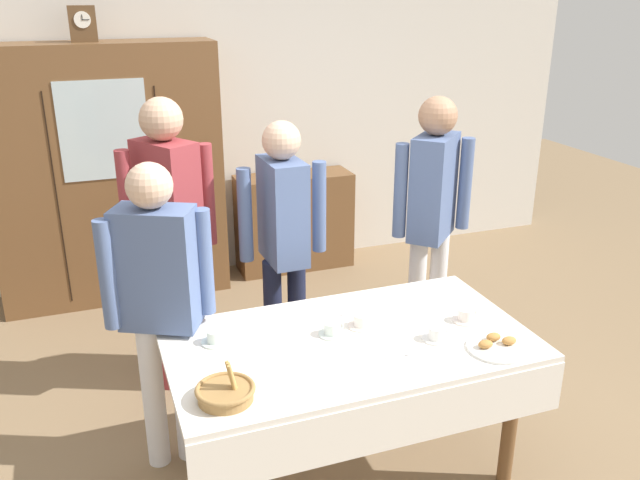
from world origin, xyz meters
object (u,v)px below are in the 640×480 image
(tea_cup_front_edge, at_px, (216,338))
(tea_cup_far_left, at_px, (332,329))
(tea_cup_near_left, at_px, (466,316))
(person_behind_table_left, at_px, (432,206))
(mantel_clock, at_px, (83,24))
(tea_cup_center, at_px, (437,334))
(wall_cabinet, at_px, (108,176))
(spoon_back_edge, at_px, (337,315))
(dining_table, at_px, (352,363))
(tea_cup_mid_right, at_px, (361,322))
(bread_basket, at_px, (226,392))
(person_near_right_end, at_px, (283,231))
(book_stack, at_px, (294,172))
(pastry_plate, at_px, (497,346))
(person_by_cabinet, at_px, (170,218))
(spoon_center, at_px, (402,355))
(spoon_near_right, at_px, (390,304))
(bookshelf_low, at_px, (294,221))
(person_behind_table_right, at_px, (159,292))

(tea_cup_front_edge, height_order, tea_cup_far_left, same)
(tea_cup_near_left, xyz_separation_m, person_behind_table_left, (0.30, 0.90, 0.26))
(mantel_clock, height_order, tea_cup_center, mantel_clock)
(wall_cabinet, bearing_deg, mantel_clock, -179.25)
(spoon_back_edge, bearing_deg, dining_table, -96.90)
(wall_cabinet, xyz_separation_m, tea_cup_front_edge, (0.31, -2.37, -0.18))
(tea_cup_mid_right, bearing_deg, bread_basket, -153.41)
(spoon_back_edge, distance_m, person_near_right_end, 0.73)
(book_stack, xyz_separation_m, pastry_plate, (0.02, -2.91, -0.08))
(tea_cup_near_left, distance_m, person_behind_table_left, 0.98)
(book_stack, height_order, pastry_plate, book_stack)
(tea_cup_near_left, bearing_deg, person_by_cabinet, 138.32)
(book_stack, distance_m, tea_cup_front_edge, 2.69)
(spoon_center, xyz_separation_m, spoon_near_right, (0.17, 0.48, 0.00))
(wall_cabinet, distance_m, spoon_back_edge, 2.51)
(dining_table, xyz_separation_m, book_stack, (0.57, 2.64, 0.20))
(bookshelf_low, height_order, tea_cup_near_left, bookshelf_low)
(wall_cabinet, xyz_separation_m, person_behind_table_right, (0.10, -2.15, -0.02))
(bookshelf_low, height_order, spoon_back_edge, bookshelf_low)
(tea_cup_near_left, distance_m, person_behind_table_right, 1.48)
(bread_basket, bearing_deg, mantel_clock, 96.16)
(spoon_near_right, bearing_deg, spoon_center, -109.98)
(bookshelf_low, height_order, tea_cup_center, bookshelf_low)
(book_stack, bearing_deg, pastry_plate, -89.54)
(wall_cabinet, height_order, bread_basket, wall_cabinet)
(tea_cup_mid_right, bearing_deg, spoon_near_right, 35.33)
(tea_cup_near_left, relative_size, spoon_near_right, 1.09)
(bread_basket, distance_m, spoon_center, 0.81)
(wall_cabinet, distance_m, tea_cup_mid_right, 2.66)
(bookshelf_low, distance_m, spoon_near_right, 2.38)
(tea_cup_mid_right, bearing_deg, book_stack, 79.37)
(tea_cup_near_left, height_order, person_behind_table_left, person_behind_table_left)
(tea_cup_mid_right, xyz_separation_m, tea_cup_far_left, (-0.16, -0.03, 0.00))
(spoon_near_right, bearing_deg, tea_cup_far_left, -153.99)
(tea_cup_center, height_order, spoon_center, tea_cup_center)
(bread_basket, distance_m, person_by_cabinet, 1.39)
(tea_cup_mid_right, distance_m, person_behind_table_right, 0.97)
(tea_cup_mid_right, xyz_separation_m, person_near_right_end, (-0.13, 0.84, 0.20))
(bookshelf_low, xyz_separation_m, spoon_back_edge, (-0.54, -2.37, 0.35))
(person_behind_table_left, height_order, person_near_right_end, person_behind_table_left)
(person_by_cabinet, bearing_deg, spoon_near_right, -40.01)
(book_stack, bearing_deg, tea_cup_far_left, -103.98)
(dining_table, xyz_separation_m, wall_cabinet, (-0.90, 2.59, 0.32))
(mantel_clock, distance_m, book_stack, 1.94)
(bread_basket, bearing_deg, tea_cup_mid_right, 26.59)
(spoon_near_right, relative_size, person_near_right_end, 0.07)
(person_behind_table_left, relative_size, person_near_right_end, 1.06)
(tea_cup_far_left, xyz_separation_m, person_behind_table_left, (0.96, 0.80, 0.26))
(bread_basket, height_order, person_behind_table_left, person_behind_table_left)
(bread_basket, relative_size, spoon_back_edge, 2.02)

